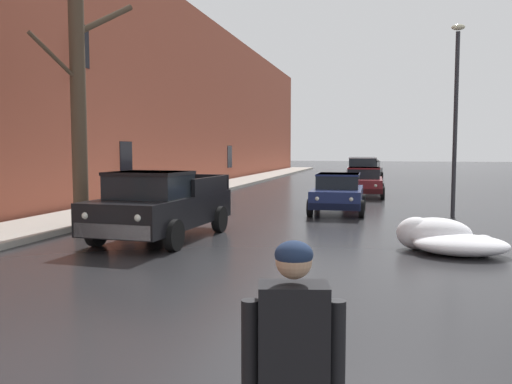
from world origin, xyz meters
TOP-DOWN VIEW (x-y plane):
  - ground_plane at (0.00, 0.00)m, footprint 200.00×200.00m
  - left_sidewalk_slab at (-6.39, 18.00)m, footprint 2.51×80.00m
  - brick_townhouse_facade at (-8.14, 18.00)m, footprint 0.63×80.00m
  - snow_bank_along_left_kerb at (4.99, 7.60)m, footprint 2.01×1.41m
  - snow_bank_mid_block_left at (-4.39, 14.79)m, footprint 2.94×1.02m
  - snow_bank_near_corner_right at (4.39, 8.12)m, footprint 1.67×1.14m
  - snow_bank_along_right_kerb at (-4.46, 15.56)m, footprint 2.18×1.43m
  - bare_tree_second_along_sidewalk at (-5.02, 8.78)m, footprint 2.41×3.28m
  - pickup_truck_black_approaching_near_lane at (-2.23, 7.90)m, footprint 2.44×4.95m
  - sedan_darkblue_parked_kerbside_close at (1.65, 14.75)m, footprint 1.99×3.95m
  - sedan_maroon_parked_kerbside_mid at (2.28, 21.61)m, footprint 2.02×4.02m
  - suv_silver_parked_far_down_block at (1.89, 28.63)m, footprint 2.26×4.76m
  - sedan_black_queued_behind_truck at (2.05, 35.32)m, footprint 2.13×4.46m
  - sedan_white_at_far_intersection at (1.82, 41.97)m, footprint 2.28×4.26m
  - pedestrian_with_coffee at (2.83, -1.47)m, footprint 0.64×0.44m
  - street_lamp_post at (5.57, 14.47)m, footprint 0.44×0.24m

SIDE VIEW (x-z plane):
  - ground_plane at x=0.00m, z-range 0.00..0.00m
  - left_sidewalk_slab at x=-6.39m, z-range 0.00..0.16m
  - snow_bank_along_left_kerb at x=4.99m, z-range 0.00..0.45m
  - snow_bank_along_right_kerb at x=-4.46m, z-range -0.05..0.58m
  - snow_bank_mid_block_left at x=-4.39m, z-range 0.00..0.54m
  - snow_bank_near_corner_right at x=4.39m, z-range -0.01..0.73m
  - sedan_darkblue_parked_kerbside_close at x=1.65m, z-range 0.04..1.46m
  - sedan_maroon_parked_kerbside_mid at x=2.28m, z-range 0.04..1.46m
  - sedan_black_queued_behind_truck at x=2.05m, z-range 0.04..1.46m
  - sedan_white_at_far_intersection at x=1.82m, z-range 0.04..1.46m
  - pickup_truck_black_approaching_near_lane at x=-2.23m, z-range 0.00..1.76m
  - suv_silver_parked_far_down_block at x=1.89m, z-range 0.08..1.90m
  - pedestrian_with_coffee at x=2.83m, z-range 0.16..1.92m
  - street_lamp_post at x=5.57m, z-range 0.36..6.80m
  - bare_tree_second_along_sidewalk at x=-5.02m, z-range 0.12..7.92m
  - brick_townhouse_facade at x=-8.14m, z-range 0.00..10.69m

